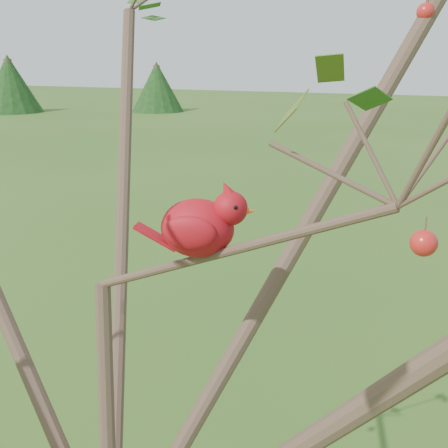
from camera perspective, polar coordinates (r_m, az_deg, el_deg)
name	(u,v)px	position (r m, az deg, el deg)	size (l,w,h in m)	color
crabapple_tree	(89,228)	(1.05, -13.52, -0.36)	(2.35, 2.05, 2.95)	#473326
cardinal	(202,225)	(1.04, -2.30, -0.11)	(0.23, 0.14, 0.16)	red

